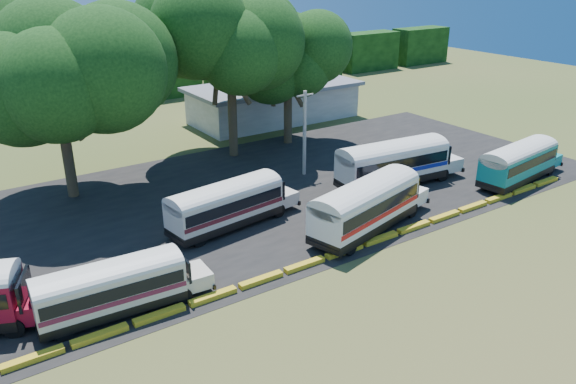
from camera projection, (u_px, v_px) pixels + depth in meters
ground at (293, 282)px, 31.42m from camera, size 160.00×160.00×0.00m
asphalt_strip at (212, 206)px, 41.13m from camera, size 64.00×24.00×0.02m
curb at (283, 272)px, 32.13m from camera, size 53.70×0.45×0.30m
terminal_building at (274, 102)px, 62.95m from camera, size 19.00×9.00×4.00m
treeline_backdrop at (66, 85)px, 67.04m from camera, size 130.00×4.00×6.00m
bus_cream_west at (114, 285)px, 28.03m from camera, size 8.98×2.65×2.92m
bus_cream_east at (228, 202)px, 37.24m from camera, size 10.02×3.73×3.22m
bus_white_red at (367, 203)px, 36.64m from camera, size 11.16×5.23×3.56m
bus_white_blue at (395, 161)px, 44.26m from camera, size 11.40×3.86×3.68m
bus_teal at (520, 160)px, 45.00m from camera, size 10.07×3.62×3.24m
tree_west at (52, 58)px, 39.04m from camera, size 11.38×11.38×14.65m
tree_center at (229, 32)px, 47.78m from camera, size 11.16×11.16×15.20m
tree_east at (288, 54)px, 52.32m from camera, size 8.97×8.97×12.01m
utility_pole at (305, 132)px, 45.95m from camera, size 1.60×0.30×7.10m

